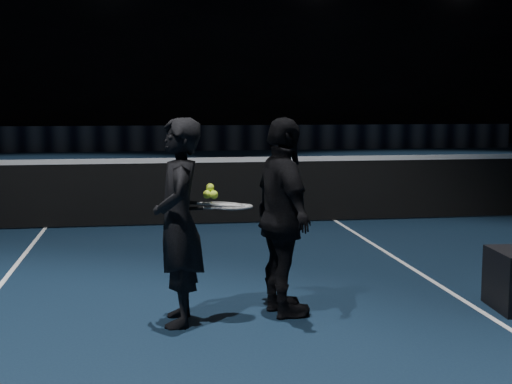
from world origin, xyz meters
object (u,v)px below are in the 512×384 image
racket_lower (235,207)px  racket_upper (228,205)px  player_b (283,218)px  player_a (178,222)px  tennis_balls (210,192)px

racket_lower → racket_upper: size_ratio=1.00×
player_b → racket_upper: player_b is taller
player_a → racket_lower: player_a is taller
racket_upper → tennis_balls: size_ratio=5.67×
player_a → racket_lower: 0.46m
player_a → tennis_balls: bearing=99.6°
player_b → player_a: bearing=86.6°
player_a → player_b: same height
racket_lower → player_b: bearing=0.0°
player_b → tennis_balls: 0.64m
player_a → tennis_balls: player_a is taller
player_a → player_b: bearing=98.5°
tennis_balls → racket_upper: bearing=20.2°
player_b → racket_lower: 0.41m
racket_upper → tennis_balls: bearing=-170.4°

